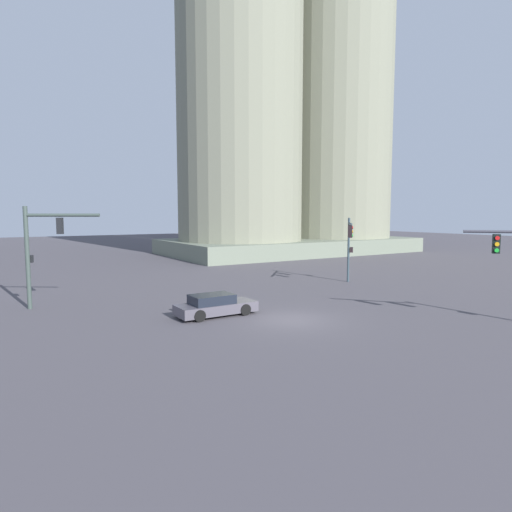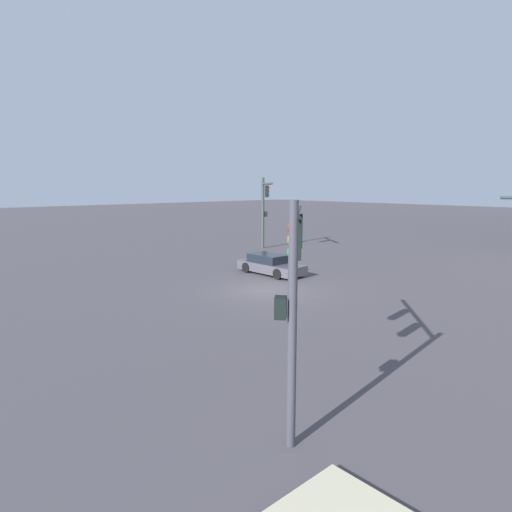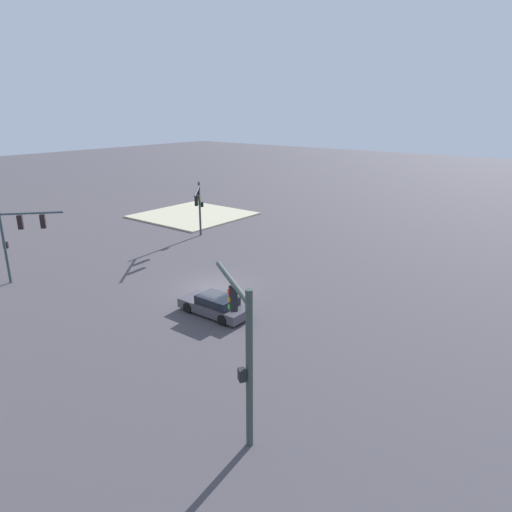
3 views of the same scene
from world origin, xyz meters
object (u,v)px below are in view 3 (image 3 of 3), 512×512
object	(u,v)px
traffic_signal_near_corner	(242,339)
traffic_signal_opposite_side	(198,201)
traffic_signal_cross_street	(19,232)
sedan_car_approaching	(215,305)

from	to	relation	value
traffic_signal_near_corner	traffic_signal_opposite_side	distance (m)	26.99
traffic_signal_cross_street	sedan_car_approaching	bearing A→B (deg)	-31.70
traffic_signal_near_corner	traffic_signal_cross_street	world-z (taller)	traffic_signal_near_corner
traffic_signal_near_corner	traffic_signal_opposite_side	bearing A→B (deg)	-7.72
traffic_signal_near_corner	traffic_signal_cross_street	distance (m)	22.17
traffic_signal_opposite_side	sedan_car_approaching	xyz separation A→B (m)	(-12.25, 11.04, -3.03)
traffic_signal_cross_street	sedan_car_approaching	xyz separation A→B (m)	(-14.10, -4.23, -3.07)
traffic_signal_opposite_side	traffic_signal_cross_street	bearing A→B (deg)	-48.04
sedan_car_approaching	traffic_signal_opposite_side	bearing A→B (deg)	-42.49
traffic_signal_cross_street	sedan_car_approaching	world-z (taller)	traffic_signal_cross_street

